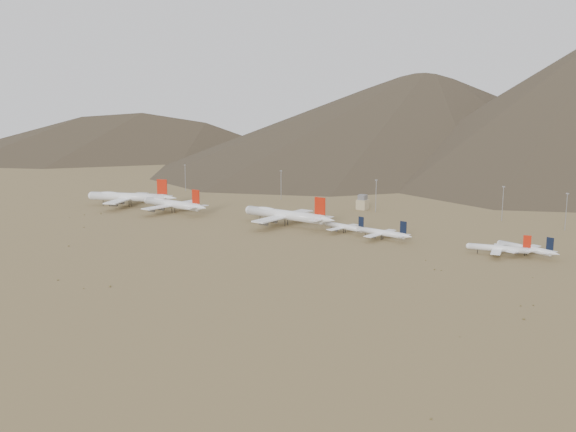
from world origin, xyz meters
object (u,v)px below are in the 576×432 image
Objects in this scene: narrowbody_b at (383,233)px; control_tower at (363,203)px; widebody_west at (129,197)px; narrowbody_a at (345,227)px; widebody_east at (285,215)px; widebody_centre at (172,204)px.

narrowbody_b is 112.26m from control_tower.
widebody_west is 199.87m from narrowbody_a.
widebody_east is 6.43× the size of control_tower.
control_tower is at bearing 122.11° from narrowbody_a.
narrowbody_a is at bearing 6.73° from widebody_centre.
widebody_west is 1.98× the size of narrowbody_a.
narrowbody_a is at bearing 177.76° from narrowbody_b.
widebody_west reaches higher than widebody_east.
widebody_west is 229.74m from narrowbody_b.
widebody_east is 1.86× the size of narrowbody_b.
widebody_east is at bearing -175.02° from narrowbody_b.
narrowbody_a is (149.07, 7.99, -2.92)m from widebody_centre.
widebody_centre is 1.66× the size of narrowbody_b.
control_tower is (167.34, 94.98, -2.80)m from widebody_west.
widebody_centre is 179.09m from narrowbody_b.
narrowbody_a is 30.40m from narrowbody_b.
widebody_centre is at bearing -164.96° from narrowbody_a.
widebody_west reaches higher than control_tower.
widebody_east is at bearing -98.95° from control_tower.
widebody_west is 6.29× the size of control_tower.
widebody_centre is 149.31m from narrowbody_a.
widebody_east is at bearing -18.98° from widebody_west.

